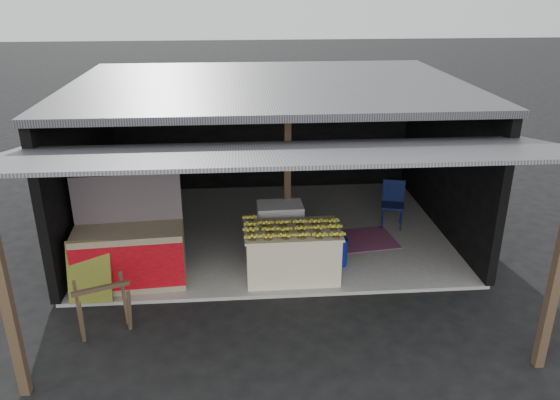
{
  "coord_description": "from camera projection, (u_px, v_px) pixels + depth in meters",
  "views": [
    {
      "loc": [
        -0.58,
        -7.51,
        4.77
      ],
      "look_at": [
        0.13,
        1.49,
        1.1
      ],
      "focal_mm": 35.0,
      "sensor_mm": 36.0,
      "label": 1
    }
  ],
  "objects": [
    {
      "name": "green_signboard",
      "position": [
        89.0,
        272.0,
        8.44
      ],
      "size": [
        0.67,
        0.29,
        0.98
      ],
      "primitive_type": "cube",
      "rotation": [
        -0.25,
        0.0,
        0.0
      ],
      "color": "black",
      "rests_on": "concrete_slab"
    },
    {
      "name": "neighbor_stall",
      "position": [
        130.0,
        254.0,
        8.91
      ],
      "size": [
        1.8,
        0.91,
        1.8
      ],
      "rotation": [
        0.0,
        0.0,
        0.07
      ],
      "color": "#998466",
      "rests_on": "concrete_slab"
    },
    {
      "name": "white_crate",
      "position": [
        280.0,
        227.0,
        10.06
      ],
      "size": [
        0.83,
        0.58,
        0.91
      ],
      "rotation": [
        0.0,
        0.0,
        0.02
      ],
      "color": "white",
      "rests_on": "concrete_slab"
    },
    {
      "name": "concrete_slab",
      "position": [
        270.0,
        230.0,
        11.07
      ],
      "size": [
        7.0,
        5.0,
        0.06
      ],
      "primitive_type": "cube",
      "color": "gray",
      "rests_on": "ground"
    },
    {
      "name": "ground",
      "position": [
        279.0,
        298.0,
        8.78
      ],
      "size": [
        80.0,
        80.0,
        0.0
      ],
      "primitive_type": "plane",
      "color": "black",
      "rests_on": "ground"
    },
    {
      "name": "magenta_rug",
      "position": [
        356.0,
        240.0,
        10.58
      ],
      "size": [
        1.61,
        1.18,
        0.01
      ],
      "primitive_type": "cube",
      "rotation": [
        0.0,
        0.0,
        0.12
      ],
      "color": "maroon",
      "rests_on": "concrete_slab"
    },
    {
      "name": "plastic_chair",
      "position": [
        393.0,
        199.0,
        11.06
      ],
      "size": [
        0.55,
        0.55,
        0.94
      ],
      "rotation": [
        0.0,
        0.0,
        -0.27
      ],
      "color": "#0B143C",
      "rests_on": "concrete_slab"
    },
    {
      "name": "sawhorse",
      "position": [
        103.0,
        304.0,
        7.72
      ],
      "size": [
        0.89,
        0.89,
        0.78
      ],
      "rotation": [
        0.0,
        0.0,
        0.37
      ],
      "color": "#483524",
      "rests_on": "ground"
    },
    {
      "name": "picture_frames",
      "position": [
        255.0,
        112.0,
        12.56
      ],
      "size": [
        1.62,
        0.04,
        0.46
      ],
      "color": "black",
      "rests_on": "shophouse"
    },
    {
      "name": "banana_table",
      "position": [
        292.0,
        252.0,
        9.17
      ],
      "size": [
        1.59,
        0.99,
        0.88
      ],
      "rotation": [
        0.0,
        0.0,
        0.01
      ],
      "color": "silver",
      "rests_on": "concrete_slab"
    },
    {
      "name": "shophouse",
      "position": [
        268.0,
        127.0,
        10.58
      ],
      "size": [
        7.4,
        7.29,
        3.02
      ],
      "color": "black",
      "rests_on": "ground"
    },
    {
      "name": "banana_pile",
      "position": [
        292.0,
        224.0,
        8.97
      ],
      "size": [
        1.47,
        0.89,
        0.17
      ],
      "primitive_type": null,
      "rotation": [
        0.0,
        0.0,
        0.01
      ],
      "color": "yellow",
      "rests_on": "banana_table"
    },
    {
      "name": "water_barrel",
      "position": [
        338.0,
        252.0,
        9.61
      ],
      "size": [
        0.32,
        0.32,
        0.47
      ],
      "primitive_type": "cylinder",
      "color": "navy",
      "rests_on": "concrete_slab"
    }
  ]
}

